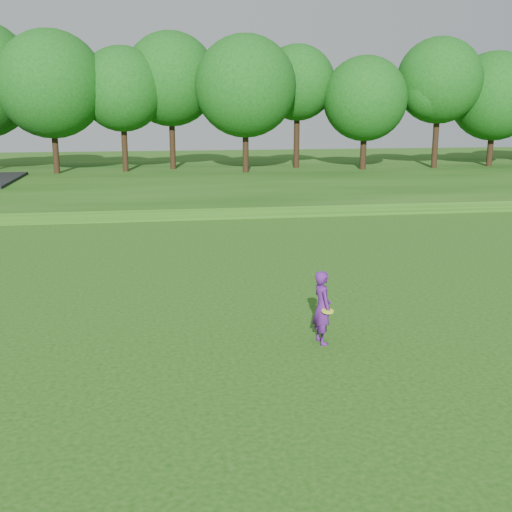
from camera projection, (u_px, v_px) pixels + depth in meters
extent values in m
plane|color=#17460D|center=(278.00, 368.00, 14.26)|extent=(140.00, 140.00, 0.00)
cube|color=#17460D|center=(190.00, 181.00, 46.88)|extent=(130.00, 30.00, 0.60)
cube|color=gray|center=(206.00, 216.00, 33.48)|extent=(130.00, 1.60, 0.04)
imported|color=#4E1970|center=(322.00, 307.00, 15.59)|extent=(0.53, 0.73, 1.83)
cylinder|color=#D5FF28|center=(328.00, 311.00, 15.34)|extent=(0.29, 0.30, 0.06)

